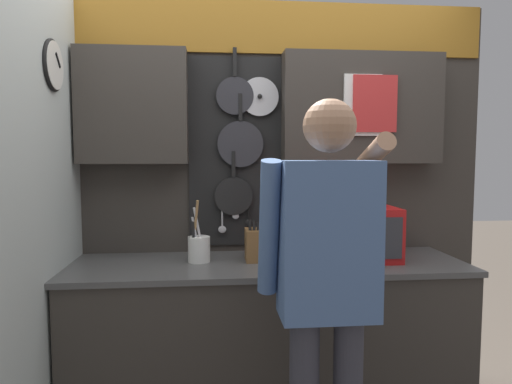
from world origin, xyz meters
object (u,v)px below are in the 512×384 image
(knife_block, at_px, (255,245))
(utensil_crock, at_px, (199,248))
(microwave, at_px, (348,233))
(person, at_px, (327,272))

(knife_block, height_order, utensil_crock, utensil_crock)
(microwave, height_order, person, person)
(microwave, bearing_deg, knife_block, 179.90)
(person, bearing_deg, knife_block, 106.82)
(utensil_crock, height_order, person, person)
(microwave, xyz_separation_m, utensil_crock, (-0.83, 0.00, -0.07))
(knife_block, height_order, person, person)
(person, bearing_deg, utensil_crock, 126.30)
(utensil_crock, bearing_deg, knife_block, -0.07)
(microwave, xyz_separation_m, knife_block, (-0.52, 0.00, -0.06))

